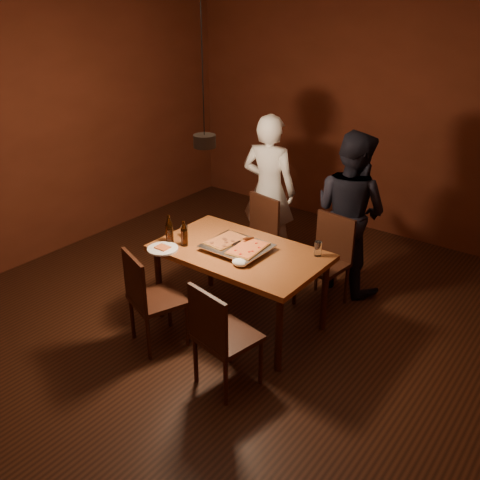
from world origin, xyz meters
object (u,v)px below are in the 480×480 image
Objects in this scene: chair_far_left at (257,230)px; chair_near_right at (219,330)px; chair_far_right at (328,252)px; beer_bottle_b at (184,233)px; pizza_tray at (237,248)px; pendant_lamp at (204,140)px; chair_near_left at (148,292)px; diner_dark at (350,212)px; beer_bottle_a at (169,229)px; plate_slice at (163,249)px; dining_table at (240,258)px; diner_white at (269,190)px.

chair_near_right is (0.83, -1.65, 0.00)m from chair_far_left.
beer_bottle_b is (-0.90, -1.05, 0.33)m from chair_far_right.
pizza_tray is at bearing 25.20° from beer_bottle_b.
beer_bottle_b is 0.21× the size of pendant_lamp.
chair_near_left is (-0.85, -1.58, 0.00)m from chair_far_right.
chair_near_right is 2.07m from diner_dark.
plate_slice is at bearing -69.87° from beer_bottle_a.
beer_bottle_b reaches higher than chair_far_left.
chair_near_left is (-0.40, -0.75, -0.14)m from dining_table.
pendant_lamp reaches higher than chair_near_right.
diner_dark is (0.02, 2.05, 0.29)m from chair_near_right.
chair_far_right is 1.54m from beer_bottle_a.
chair_near_left is 0.33× the size of diner_dark.
chair_far_right and chair_near_left have the same top height.
chair_near_right is at bearing -62.52° from dining_table.
pizza_tray is (-0.02, -0.02, 0.10)m from dining_table.
chair_far_right is (0.44, 0.82, -0.14)m from dining_table.
chair_far_right is at bearing 61.80° from dining_table.
beer_bottle_b is (-0.44, -0.21, 0.09)m from pizza_tray.
beer_bottle_a is 0.16× the size of diner_dark.
pizza_tray is (0.38, -0.84, 0.24)m from chair_far_left.
chair_near_left is at bearing 100.48° from chair_far_left.
pizza_tray is at bearing 52.47° from pendant_lamp.
plate_slice is (-0.98, 0.42, 0.22)m from chair_near_right.
diner_white is 1.02× the size of diner_dark.
pizza_tray is (0.38, 0.73, 0.24)m from chair_near_left.
chair_far_right reaches higher than plate_slice.
plate_slice is 0.25× the size of pendant_lamp.
pizza_tray is at bearing 80.93° from diner_dark.
diner_white reaches higher than beer_bottle_a.
dining_table is at bearing 67.91° from chair_far_right.
dining_table is 1.12m from pendant_lamp.
dining_table is 1.32m from diner_dark.
pizza_tray is at bearing 67.31° from chair_far_right.
diner_dark is 1.84m from pendant_lamp.
chair_near_left is at bearing 83.32° from diner_white.
pendant_lamp is (0.28, -0.00, 0.89)m from beer_bottle_b.
pizza_tray is at bearing -140.22° from dining_table.
pendant_lamp is (0.43, 0.03, 0.88)m from beer_bottle_a.
chair_near_right is at bearing -66.19° from pizza_tray.
dining_table is at bearing 36.17° from plate_slice.
beer_bottle_b is 1.71m from diner_dark.
beer_bottle_a is at bearing -176.17° from pendant_lamp.
diner_dark is 1.50× the size of pendant_lamp.
pendant_lamp reaches higher than plate_slice.
chair_near_right is (0.43, -0.82, -0.14)m from dining_table.
diner_white is at bearing 103.65° from pendant_lamp.
chair_far_right is at bearing -169.71° from chair_far_left.
diner_dark is (0.46, 1.25, 0.05)m from pizza_tray.
beer_bottle_a is (-1.03, 0.56, 0.34)m from chair_near_right.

